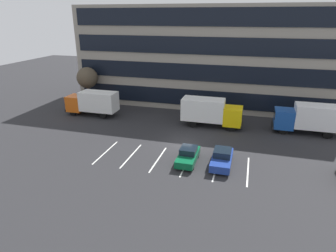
{
  "coord_description": "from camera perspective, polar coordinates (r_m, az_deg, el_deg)",
  "views": [
    {
      "loc": [
        6.44,
        -28.2,
        13.05
      ],
      "look_at": [
        -1.95,
        1.22,
        1.4
      ],
      "focal_mm": 31.32,
      "sensor_mm": 36.0,
      "label": 1
    }
  ],
  "objects": [
    {
      "name": "ground_plane",
      "position": [
        31.73,
        2.79,
        -3.46
      ],
      "size": [
        120.0,
        120.0,
        0.0
      ],
      "primitive_type": "plane",
      "color": "#262628"
    },
    {
      "name": "box_truck_yellow",
      "position": [
        36.38,
        8.29,
        2.86
      ],
      "size": [
        7.46,
        2.47,
        3.46
      ],
      "color": "yellow",
      "rests_on": "ground_plane"
    },
    {
      "name": "bare_tree",
      "position": [
        45.76,
        -15.44,
        9.02
      ],
      "size": [
        3.1,
        3.1,
        5.82
      ],
      "color": "#473323",
      "rests_on": "ground_plane"
    },
    {
      "name": "office_building",
      "position": [
        46.96,
        8.14,
        13.5
      ],
      "size": [
        38.76,
        12.73,
        14.4
      ],
      "color": "gray",
      "rests_on": "ground_plane"
    },
    {
      "name": "box_truck_orange",
      "position": [
        41.42,
        -14.41,
        4.54
      ],
      "size": [
        7.22,
        2.39,
        3.35
      ],
      "color": "#D85914",
      "rests_on": "ground_plane"
    },
    {
      "name": "lot_markings",
      "position": [
        28.09,
        0.81,
        -6.83
      ],
      "size": [
        14.14,
        5.4,
        0.01
      ],
      "color": "silver",
      "rests_on": "ground_plane"
    },
    {
      "name": "sedan_navy",
      "position": [
        27.51,
        10.45,
        -6.17
      ],
      "size": [
        1.77,
        4.23,
        1.51
      ],
      "color": "navy",
      "rests_on": "ground_plane"
    },
    {
      "name": "sedan_forest",
      "position": [
        27.71,
        3.93,
        -5.73
      ],
      "size": [
        1.67,
        3.99,
        1.43
      ],
      "color": "#0C5933",
      "rests_on": "ground_plane"
    },
    {
      "name": "box_truck_blue",
      "position": [
        37.47,
        25.8,
        1.49
      ],
      "size": [
        7.51,
        2.49,
        3.48
      ],
      "color": "#194799",
      "rests_on": "ground_plane"
    }
  ]
}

